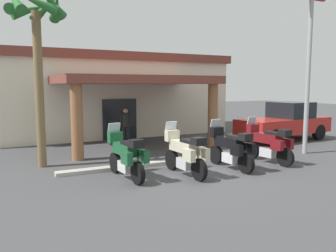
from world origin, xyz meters
The scene contains 11 objects.
ground_plane centered at (0.00, 0.00, 0.00)m, with size 80.00×80.00×0.00m, color #424244.
motel_building centered at (-0.04, 9.98, 2.30)m, with size 13.95×9.95×4.52m.
motorcycle_green centered at (-2.21, 0.27, 0.70)m, with size 0.75×2.21×1.61m.
motorcycle_cream centered at (-0.43, -0.17, 0.70)m, with size 0.73×2.21×1.61m.
motorcycle_black centered at (1.35, -0.12, 0.70)m, with size 0.72×2.21×1.61m.
motorcycle_maroon centered at (3.12, 0.02, 0.70)m, with size 0.75×2.21×1.61m.
pedestrian centered at (-0.19, 6.03, 0.99)m, with size 0.50×0.32×1.71m.
pickup_truck_red centered at (7.45, 3.51, 0.94)m, with size 5.38×2.46×1.95m.
palm_tree_roadside centered at (-4.29, 2.97, 4.63)m, with size 1.98×2.07×5.98m.
roadside_sign centered at (5.66, 0.65, 4.81)m, with size 1.40×0.18×7.23m.
curb_strip centered at (0.46, 1.47, 0.06)m, with size 9.11×0.36×0.12m, color #ADA89E.
Camera 1 is at (-5.52, -9.25, 2.78)m, focal length 36.48 mm.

